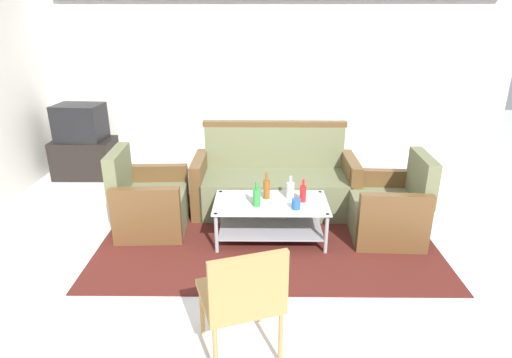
# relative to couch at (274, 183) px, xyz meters

# --- Properties ---
(ground_plane) EXTENTS (14.00, 14.00, 0.00)m
(ground_plane) POSITION_rel_couch_xyz_m (0.03, -1.50, -0.32)
(ground_plane) COLOR white
(wall_back) EXTENTS (6.52, 0.19, 2.80)m
(wall_back) POSITION_rel_couch_xyz_m (0.03, 1.56, 1.16)
(wall_back) COLOR silver
(wall_back) RESTS_ON ground
(rug) EXTENTS (3.26, 2.06, 0.01)m
(rug) POSITION_rel_couch_xyz_m (-0.09, -0.64, -0.31)
(rug) COLOR #511E19
(rug) RESTS_ON ground
(couch) EXTENTS (1.80, 0.75, 0.96)m
(couch) POSITION_rel_couch_xyz_m (0.00, 0.00, 0.00)
(couch) COLOR #6B704C
(couch) RESTS_ON rug
(armchair_left) EXTENTS (0.73, 0.79, 0.85)m
(armchair_left) POSITION_rel_couch_xyz_m (-1.31, -0.51, -0.03)
(armchair_left) COLOR #6B704C
(armchair_left) RESTS_ON rug
(armchair_right) EXTENTS (0.73, 0.79, 0.85)m
(armchair_right) POSITION_rel_couch_xyz_m (1.13, -0.63, -0.03)
(armchair_right) COLOR #6B704C
(armchair_right) RESTS_ON rug
(coffee_table) EXTENTS (1.10, 0.60, 0.40)m
(coffee_table) POSITION_rel_couch_xyz_m (-0.06, -0.73, -0.04)
(coffee_table) COLOR silver
(coffee_table) RESTS_ON rug
(bottle_brown) EXTENTS (0.07, 0.07, 0.27)m
(bottle_brown) POSITION_rel_couch_xyz_m (-0.10, -0.64, 0.20)
(bottle_brown) COLOR brown
(bottle_brown) RESTS_ON coffee_table
(bottle_red) EXTENTS (0.06, 0.06, 0.23)m
(bottle_red) POSITION_rel_couch_xyz_m (0.25, -0.71, 0.18)
(bottle_red) COLOR red
(bottle_red) RESTS_ON coffee_table
(bottle_green) EXTENTS (0.07, 0.07, 0.25)m
(bottle_green) POSITION_rel_couch_xyz_m (-0.20, -0.82, 0.19)
(bottle_green) COLOR #2D8C38
(bottle_green) RESTS_ON coffee_table
(bottle_clear) EXTENTS (0.08, 0.08, 0.23)m
(bottle_clear) POSITION_rel_couch_xyz_m (0.13, -0.63, 0.18)
(bottle_clear) COLOR silver
(bottle_clear) RESTS_ON coffee_table
(cup) EXTENTS (0.08, 0.08, 0.10)m
(cup) POSITION_rel_couch_xyz_m (0.17, -0.88, 0.14)
(cup) COLOR #2659A5
(cup) RESTS_ON coffee_table
(tv_stand) EXTENTS (0.80, 0.50, 0.52)m
(tv_stand) POSITION_rel_couch_xyz_m (-2.57, 1.05, -0.06)
(tv_stand) COLOR black
(tv_stand) RESTS_ON ground
(television) EXTENTS (0.64, 0.49, 0.48)m
(television) POSITION_rel_couch_xyz_m (-2.57, 1.05, 0.44)
(television) COLOR black
(television) RESTS_ON tv_stand
(wicker_chair) EXTENTS (0.61, 0.61, 0.84)m
(wicker_chair) POSITION_rel_couch_xyz_m (-0.27, -2.30, 0.18)
(wicker_chair) COLOR #AD844C
(wicker_chair) RESTS_ON ground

